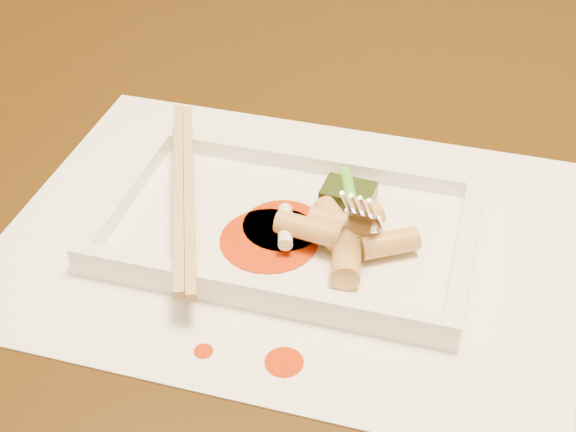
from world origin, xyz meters
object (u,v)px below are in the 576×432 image
(fork, at_px, (398,142))
(chopstick_a, at_px, (179,189))
(placemat, at_px, (288,236))
(plate_base, at_px, (288,231))
(table, at_px, (233,267))

(fork, bearing_deg, chopstick_a, -173.25)
(placemat, bearing_deg, fork, 14.42)
(chopstick_a, xyz_separation_m, fork, (0.15, 0.02, 0.06))
(plate_base, bearing_deg, chopstick_a, 180.00)
(placemat, bearing_deg, plate_base, -90.00)
(table, distance_m, plate_base, 0.14)
(placemat, distance_m, plate_base, 0.00)
(chopstick_a, relative_size, fork, 1.58)
(fork, bearing_deg, plate_base, -165.58)
(placemat, distance_m, fork, 0.11)
(table, xyz_separation_m, plate_base, (0.07, -0.06, 0.11))
(table, xyz_separation_m, placemat, (0.07, -0.06, 0.10))
(table, height_order, fork, fork)
(chopstick_a, distance_m, fork, 0.16)
(plate_base, bearing_deg, fork, 14.42)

